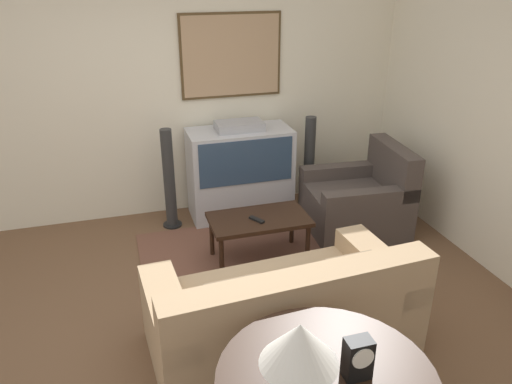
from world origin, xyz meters
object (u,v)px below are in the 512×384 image
mantel_clock (358,358)px  armchair (359,203)px  speaker_tower_left (169,182)px  speaker_tower_right (309,166)px  couch (283,315)px  tv (240,172)px  coffee_table (259,223)px  table_lamp (300,345)px

mantel_clock → armchair: bearing=61.8°
speaker_tower_left → speaker_tower_right: size_ratio=1.00×
couch → speaker_tower_left: speaker_tower_left is taller
tv → coffee_table: bearing=-95.1°
couch → armchair: (1.38, 1.53, -0.01)m
tv → armchair: bearing=-32.2°
speaker_tower_right → speaker_tower_left: bearing=180.0°
armchair → mantel_clock: (-1.39, -2.59, 0.55)m
speaker_tower_left → table_lamp: bearing=-86.7°
table_lamp → speaker_tower_right: size_ratio=0.35×
coffee_table → mantel_clock: size_ratio=4.17×
table_lamp → speaker_tower_left: table_lamp is taller
armchair → speaker_tower_left: bearing=-104.0°
armchair → table_lamp: (-1.70, -2.59, 0.71)m
mantel_clock → speaker_tower_right: 3.41m
armchair → speaker_tower_left: speaker_tower_left is taller
table_lamp → speaker_tower_right: bearing=66.8°
speaker_tower_right → coffee_table: bearing=-132.9°
coffee_table → mantel_clock: 2.33m
speaker_tower_left → mantel_clock: bearing=-81.4°
couch → speaker_tower_left: 2.22m
couch → table_lamp: bearing=69.8°
coffee_table → speaker_tower_right: speaker_tower_right is taller
tv → speaker_tower_left: size_ratio=1.02×
speaker_tower_left → armchair: bearing=-18.3°
armchair → speaker_tower_right: 0.73m
coffee_table → speaker_tower_right: size_ratio=0.84×
table_lamp → speaker_tower_left: size_ratio=0.35×
armchair → tv: bearing=-117.9°
speaker_tower_left → couch: bearing=-76.9°
table_lamp → speaker_tower_right: 3.53m
couch → tv: bearing=-100.8°
tv → speaker_tower_right: speaker_tower_right is taller
table_lamp → couch: bearing=73.5°
table_lamp → mantel_clock: (0.30, -0.00, -0.16)m
couch → armchair: bearing=-135.6°
tv → speaker_tower_left: speaker_tower_left is taller
coffee_table → table_lamp: bearing=-102.5°
tv → couch: (-0.28, -2.22, -0.20)m
table_lamp → tv: bearing=79.7°
armchair → coffee_table: (-1.19, -0.32, 0.10)m
speaker_tower_right → table_lamp: bearing=-113.2°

